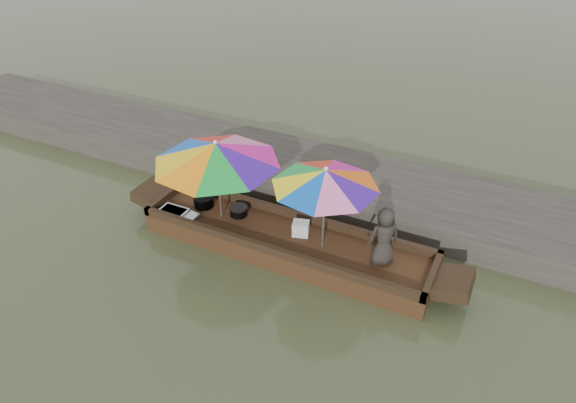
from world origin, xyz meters
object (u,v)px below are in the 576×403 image
at_px(boat_hull, 285,243).
at_px(tray_scallop, 183,216).
at_px(supply_bag, 301,228).
at_px(charcoal_grill, 239,211).
at_px(vendor, 384,237).
at_px(umbrella_stern, 324,209).
at_px(umbrella_bow, 218,180).
at_px(tray_crayfish, 173,212).
at_px(cooking_pot, 204,201).

distance_m(boat_hull, tray_scallop, 1.97).
relative_size(tray_scallop, supply_bag, 1.85).
distance_m(boat_hull, charcoal_grill, 1.10).
xyz_separation_m(vendor, umbrella_stern, (-1.02, -0.04, 0.25)).
xyz_separation_m(charcoal_grill, umbrella_stern, (1.75, -0.18, 0.70)).
bearing_deg(umbrella_bow, supply_bag, 5.23).
xyz_separation_m(boat_hull, vendor, (1.71, 0.04, 0.70)).
bearing_deg(charcoal_grill, umbrella_bow, -145.29).
relative_size(vendor, umbrella_stern, 0.60).
relative_size(tray_crayfish, umbrella_bow, 0.23).
bearing_deg(charcoal_grill, vendor, -2.80).
distance_m(cooking_pot, tray_crayfish, 0.60).
bearing_deg(vendor, charcoal_grill, -41.01).
bearing_deg(charcoal_grill, umbrella_stern, -5.86).
bearing_deg(boat_hull, umbrella_stern, 0.00).
height_order(boat_hull, tray_scallop, tray_scallop).
height_order(tray_crayfish, tray_scallop, tray_crayfish).
distance_m(boat_hull, cooking_pot, 1.82).
xyz_separation_m(boat_hull, umbrella_stern, (0.70, 0.00, 0.95)).
bearing_deg(boat_hull, charcoal_grill, 170.32).
distance_m(charcoal_grill, umbrella_stern, 1.90).
height_order(supply_bag, vendor, vendor).
bearing_deg(cooking_pot, tray_scallop, -105.44).
bearing_deg(supply_bag, umbrella_stern, -16.71).
bearing_deg(boat_hull, supply_bag, 31.79).
relative_size(tray_crayfish, supply_bag, 1.85).
xyz_separation_m(charcoal_grill, vendor, (2.77, -0.14, 0.45)).
xyz_separation_m(cooking_pot, umbrella_stern, (2.49, -0.14, 0.68)).
distance_m(cooking_pot, supply_bag, 2.02).
distance_m(tray_crayfish, vendor, 3.91).
relative_size(cooking_pot, supply_bag, 1.33).
height_order(boat_hull, umbrella_bow, umbrella_bow).
xyz_separation_m(tray_scallop, vendor, (3.64, 0.39, 0.49)).
bearing_deg(cooking_pot, umbrella_bow, -16.35).
height_order(cooking_pot, charcoal_grill, cooking_pot).
bearing_deg(boat_hull, vendor, 1.49).
relative_size(boat_hull, tray_scallop, 10.05).
bearing_deg(umbrella_stern, tray_scallop, -172.55).
height_order(vendor, umbrella_stern, umbrella_stern).
xyz_separation_m(cooking_pot, charcoal_grill, (0.74, 0.04, -0.02)).
bearing_deg(supply_bag, boat_hull, -148.21).
xyz_separation_m(umbrella_bow, umbrella_stern, (2.01, 0.00, 0.00)).
xyz_separation_m(charcoal_grill, umbrella_bow, (-0.26, -0.18, 0.70)).
height_order(boat_hull, umbrella_stern, umbrella_stern).
relative_size(charcoal_grill, vendor, 0.31).
distance_m(boat_hull, tray_crayfish, 2.19).
xyz_separation_m(supply_bag, umbrella_bow, (-1.54, -0.14, 0.65)).
bearing_deg(tray_scallop, umbrella_stern, 7.45).
xyz_separation_m(tray_scallop, umbrella_stern, (2.63, 0.34, 0.74)).
distance_m(supply_bag, vendor, 1.54).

